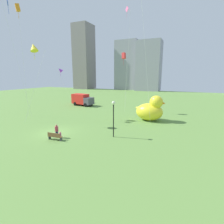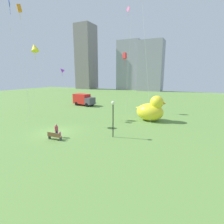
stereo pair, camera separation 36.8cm
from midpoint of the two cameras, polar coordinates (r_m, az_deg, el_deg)
ground_plane at (r=24.13m, az=-18.84°, el=-6.52°), size 140.00×140.00×0.00m
park_bench at (r=21.37m, az=-18.90°, el=-7.57°), size 1.79×0.58×0.90m
person_adult at (r=22.01m, az=-18.26°, el=-5.77°), size 0.40×0.40×1.65m
person_child at (r=21.30m, az=-17.18°, el=-7.32°), size 0.24×0.24×1.00m
giant_inflatable_duck at (r=29.24m, az=12.23°, el=0.69°), size 5.11×3.28×4.24m
lamppost at (r=20.53m, az=-0.02°, el=0.31°), size 0.42×0.42×4.43m
box_truck at (r=43.75m, az=-10.03°, el=3.98°), size 5.80×3.03×2.85m
city_skyline at (r=89.80m, az=8.47°, el=15.96°), size 87.68×14.72×34.26m
kite_orange at (r=37.16m, az=-28.97°, el=27.67°), size 0.98×0.92×19.07m
kite_red at (r=35.22m, az=3.60°, el=17.95°), size 1.10×1.13×11.75m
kite_pink at (r=42.32m, az=4.71°, el=28.77°), size 1.25×1.15×21.81m
kite_yellow at (r=28.84m, az=-24.83°, el=18.79°), size 3.62×3.53×12.07m
kite_blue at (r=36.60m, az=-31.17°, el=26.72°), size 2.28×2.75×19.59m
kite_purple at (r=50.33m, az=-16.95°, el=13.14°), size 3.50×3.66×9.63m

